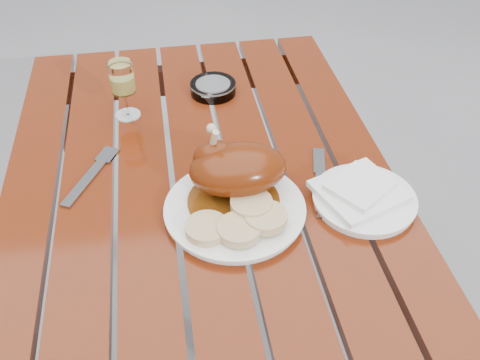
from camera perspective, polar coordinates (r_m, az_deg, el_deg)
name	(u,v)px	position (r m, az deg, el deg)	size (l,w,h in m)	color
table	(208,293)	(1.38, -3.44, -11.89)	(0.80, 1.20, 0.75)	maroon
dinner_plate	(235,210)	(1.02, -0.55, -3.20)	(0.27, 0.27, 0.02)	white
roast_duck	(234,169)	(1.02, -0.59, 1.19)	(0.20, 0.18, 0.14)	#5C2D0A
bread_dumplings	(241,220)	(0.97, 0.10, -4.26)	(0.19, 0.13, 0.03)	#D5B182
wine_glass	(124,90)	(1.28, -12.28, 9.35)	(0.06, 0.06, 0.14)	#F2E66E
side_plate	(364,200)	(1.07, 13.10, -2.05)	(0.20, 0.20, 0.02)	white
napkin	(359,191)	(1.07, 12.54, -1.18)	(0.15, 0.14, 0.01)	white
ashtray	(213,88)	(1.37, -2.89, 9.79)	(0.11, 0.11, 0.03)	#B2B7BC
fork	(88,178)	(1.14, -15.87, 0.19)	(0.02, 0.18, 0.01)	gray
knife	(320,186)	(1.09, 8.54, -0.68)	(0.02, 0.18, 0.01)	gray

